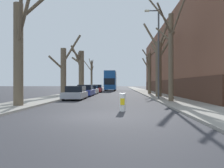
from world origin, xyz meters
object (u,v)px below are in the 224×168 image
street_tree_right_1 (159,63)px  street_tree_right_0 (170,51)px  street_tree_right_2 (150,70)px  parked_car_2 (92,90)px  street_tree_left_1 (64,70)px  street_tree_left_2 (81,69)px  parked_car_3 (97,89)px  parked_car_1 (85,91)px  traffic_bollard (122,102)px  street_tree_left_0 (20,49)px  double_decker_bus (111,80)px  street_tree_left_3 (91,74)px  parked_car_0 (75,93)px  lamp_post (158,50)px

street_tree_right_1 → street_tree_right_0: bearing=-91.9°
street_tree_right_2 → parked_car_2: size_ratio=1.84×
street_tree_left_1 → street_tree_right_2: size_ratio=0.90×
street_tree_left_2 → parked_car_3: bearing=44.7°
street_tree_right_2 → parked_car_1: bearing=-149.3°
street_tree_right_1 → traffic_bollard: street_tree_right_1 is taller
street_tree_left_1 → street_tree_left_2: size_ratio=0.89×
street_tree_left_2 → parked_car_3: 4.83m
street_tree_left_0 → double_decker_bus: size_ratio=0.76×
street_tree_left_3 → parked_car_0: 28.16m
street_tree_left_3 → parked_car_3: street_tree_left_3 is taller
street_tree_left_1 → street_tree_right_1: size_ratio=0.83×
street_tree_left_2 → lamp_post: size_ratio=0.94×
street_tree_left_1 → lamp_post: 11.32m
street_tree_right_0 → parked_car_1: street_tree_right_0 is taller
street_tree_left_0 → parked_car_2: size_ratio=1.77×
street_tree_left_1 → street_tree_right_2: (10.96, 6.74, 0.39)m
street_tree_left_3 → double_decker_bus: bearing=18.5°
parked_car_0 → parked_car_3: (0.00, 18.19, 0.04)m
lamp_post → double_decker_bus: bearing=101.3°
street_tree_right_0 → street_tree_left_1: bearing=145.5°
parked_car_0 → parked_car_2: size_ratio=0.97×
double_decker_bus → lamp_post: bearing=-78.7°
street_tree_right_0 → parked_car_3: bearing=111.7°
street_tree_left_1 → double_decker_bus: size_ratio=0.71×
parked_car_1 → traffic_bollard: size_ratio=4.42×
parked_car_0 → parked_car_1: 5.90m
street_tree_left_1 → parked_car_3: street_tree_left_1 is taller
street_tree_right_1 → street_tree_left_0: bearing=-134.3°
street_tree_right_0 → double_decker_bus: 33.12m
street_tree_left_1 → street_tree_right_0: bearing=-34.5°
street_tree_right_1 → traffic_bollard: (-4.17, -12.83, -3.36)m
street_tree_left_1 → traffic_bollard: 15.28m
street_tree_left_0 → street_tree_left_2: 23.09m
double_decker_bus → lamp_post: 30.27m
parked_car_1 → lamp_post: lamp_post is taller
street_tree_left_3 → street_tree_left_2: bearing=-90.8°
traffic_bollard → street_tree_left_3: bearing=100.5°
street_tree_left_0 → street_tree_left_2: street_tree_left_2 is taller
street_tree_left_3 → traffic_bollard: street_tree_left_3 is taller
street_tree_left_1 → street_tree_right_1: street_tree_right_1 is taller
street_tree_right_1 → parked_car_1: bearing=166.1°
parked_car_3 → traffic_bollard: bearing=-80.5°
street_tree_right_2 → parked_car_0: (-8.66, -11.04, -2.94)m
street_tree_left_3 → parked_car_2: size_ratio=1.74×
parked_car_3 → street_tree_right_1: bearing=-58.9°
parked_car_1 → street_tree_left_1: bearing=-145.4°
double_decker_bus → parked_car_0: size_ratio=2.41×
street_tree_left_2 → parked_car_1: size_ratio=1.85×
street_tree_left_1 → street_tree_left_3: street_tree_left_3 is taller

